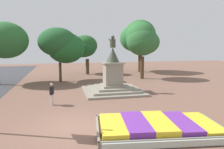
% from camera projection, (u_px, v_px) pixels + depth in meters
% --- Properties ---
extents(ground_plane, '(77.30, 77.30, 0.00)m').
position_uv_depth(ground_plane, '(75.00, 126.00, 11.23)').
color(ground_plane, brown).
extents(flower_planter, '(6.29, 4.08, 0.60)m').
position_uv_depth(flower_planter, '(157.00, 127.00, 10.40)').
color(flower_planter, '#38281C').
rests_on(flower_planter, ground_plane).
extents(statue_monument, '(5.03, 5.03, 4.93)m').
position_uv_depth(statue_monument, '(113.00, 80.00, 19.17)').
color(statue_monument, gray).
rests_on(statue_monument, ground_plane).
extents(pedestrian_with_handbag, '(0.30, 0.56, 1.55)m').
position_uv_depth(pedestrian_with_handbag, '(52.00, 93.00, 14.99)').
color(pedestrian_with_handbag, beige).
rests_on(pedestrian_with_handbag, ground_plane).
extents(park_tree_far_left, '(5.13, 6.81, 7.79)m').
position_uv_depth(park_tree_far_left, '(139.00, 38.00, 32.57)').
color(park_tree_far_left, '#4C3823').
rests_on(park_tree_far_left, ground_plane).
extents(park_tree_behind_statue, '(5.04, 4.61, 5.98)m').
position_uv_depth(park_tree_behind_statue, '(62.00, 45.00, 24.15)').
color(park_tree_behind_statue, '#4C3823').
rests_on(park_tree_behind_statue, ground_plane).
extents(park_tree_far_right, '(3.94, 4.25, 6.81)m').
position_uv_depth(park_tree_far_right, '(142.00, 40.00, 26.03)').
color(park_tree_far_right, '#4C3823').
rests_on(park_tree_far_right, ground_plane).
extents(park_tree_street_side, '(4.60, 5.21, 6.44)m').
position_uv_depth(park_tree_street_side, '(5.00, 41.00, 22.57)').
color(park_tree_street_side, brown).
rests_on(park_tree_street_side, ground_plane).
extents(park_tree_mid_canopy, '(3.78, 4.41, 5.43)m').
position_uv_depth(park_tree_mid_canopy, '(84.00, 47.00, 30.36)').
color(park_tree_mid_canopy, '#4C3823').
rests_on(park_tree_mid_canopy, ground_plane).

